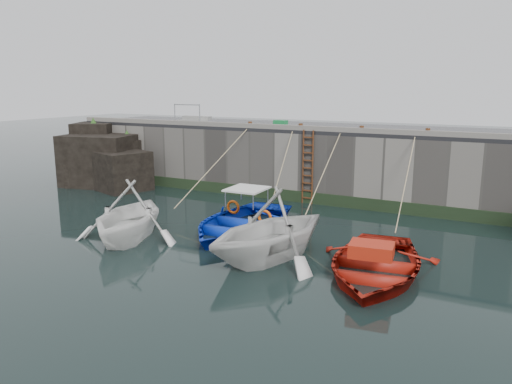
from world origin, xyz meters
The scene contains 21 objects.
ground centered at (0.00, 0.00, 0.00)m, with size 120.00×120.00×0.00m, color black.
quay_back centered at (0.00, 12.50, 1.50)m, with size 30.00×5.00×3.00m, color slate.
road_back centered at (0.00, 12.50, 3.08)m, with size 30.00×5.00×0.16m, color black.
kerb_back centered at (0.00, 10.15, 3.26)m, with size 30.00×0.30×0.20m, color slate.
algae_back centered at (0.00, 9.96, 0.25)m, with size 30.00×0.08×0.50m, color black.
rock_outcrop centered at (-12.92, 9.11, 1.26)m, with size 5.85×4.24×3.41m.
ladder centered at (-2.00, 9.91, 1.59)m, with size 0.51×0.08×3.20m.
boat_near_white centered at (-5.33, 2.33, 0.00)m, with size 3.75×4.35×2.29m, color white.
boat_near_white_rope centered at (-5.33, 7.41, 0.00)m, with size 0.04×5.79×3.10m, color tan, non-canonical shape.
boat_near_blue centered at (-2.49, 4.91, 0.00)m, with size 3.94×5.52×1.14m, color #0D30C3.
boat_near_blue_rope centered at (-2.49, 8.71, 0.00)m, with size 0.04×3.67×3.10m, color tan, non-canonical shape.
boat_near_blacktrim centered at (-0.29, 2.78, 0.00)m, with size 3.99×4.62×2.44m, color silver.
boat_near_blacktrim_rope centered at (-0.29, 7.64, 0.00)m, with size 0.04×5.39×3.10m, color tan, non-canonical shape.
boat_near_navy centered at (2.77, 3.03, 0.00)m, with size 3.66×5.13×1.06m, color #A4190E.
boat_near_navy_rope centered at (2.77, 7.77, 0.00)m, with size 0.04×5.17×3.10m, color tan, non-canonical shape.
fish_crate centered at (-3.97, 11.33, 3.31)m, with size 0.61×0.36×0.31m, color #17833C.
railing centered at (-8.75, 11.25, 3.36)m, with size 1.60×1.05×1.00m.
bollard_a centered at (-5.00, 10.25, 3.30)m, with size 0.18×0.18×0.28m, color #3F1E0F.
bollard_b centered at (-2.50, 10.25, 3.30)m, with size 0.18×0.18×0.28m, color #3F1E0F.
bollard_c centered at (0.20, 10.25, 3.30)m, with size 0.18×0.18×0.28m, color #3F1E0F.
bollard_d centered at (2.80, 10.25, 3.30)m, with size 0.18×0.18×0.28m, color #3F1E0F.
Camera 1 is at (5.94, -9.89, 5.06)m, focal length 35.00 mm.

